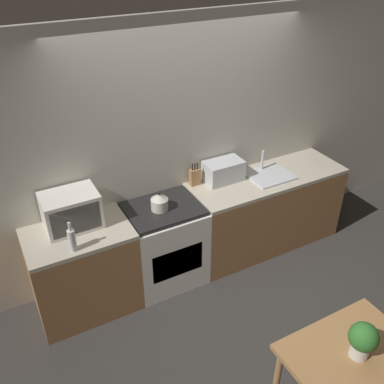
{
  "coord_description": "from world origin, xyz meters",
  "views": [
    {
      "loc": [
        -1.8,
        -2.27,
        3.22
      ],
      "look_at": [
        -0.15,
        0.77,
        1.05
      ],
      "focal_mm": 40.0,
      "sensor_mm": 36.0,
      "label": 1
    }
  ],
  "objects": [
    {
      "name": "wall_back",
      "position": [
        0.0,
        1.21,
        1.3
      ],
      "size": [
        10.0,
        0.06,
        2.6
      ],
      "color": "beige",
      "rests_on": "ground_plane"
    },
    {
      "name": "bottle",
      "position": [
        -1.35,
        0.65,
        1.01
      ],
      "size": [
        0.06,
        0.06,
        0.28
      ],
      "color": "silver",
      "rests_on": "counter_left_run"
    },
    {
      "name": "knife_block",
      "position": [
        0.06,
        1.1,
        0.99
      ],
      "size": [
        0.11,
        0.06,
        0.25
      ],
      "color": "#9E7042",
      "rests_on": "counter_right_run"
    },
    {
      "name": "sink_basin",
      "position": [
        0.85,
        0.88,
        0.92
      ],
      "size": [
        0.47,
        0.41,
        0.24
      ],
      "color": "silver",
      "rests_on": "counter_right_run"
    },
    {
      "name": "dining_table",
      "position": [
        0.06,
        -1.12,
        0.64
      ],
      "size": [
        0.91,
        0.6,
        0.76
      ],
      "color": "#9E7042",
      "rests_on": "ground_plane"
    },
    {
      "name": "ground_plane",
      "position": [
        0.0,
        0.0,
        0.0
      ],
      "size": [
        16.0,
        16.0,
        0.0
      ],
      "primitive_type": "plane",
      "color": "#33302D"
    },
    {
      "name": "toaster_oven",
      "position": [
        0.37,
        1.03,
        1.01
      ],
      "size": [
        0.41,
        0.25,
        0.22
      ],
      "color": "silver",
      "rests_on": "counter_right_run"
    },
    {
      "name": "kettle",
      "position": [
        -0.46,
        0.86,
        0.98
      ],
      "size": [
        0.17,
        0.17,
        0.19
      ],
      "color": "beige",
      "rests_on": "stove_range"
    },
    {
      "name": "microwave",
      "position": [
        -1.26,
        0.98,
        1.07
      ],
      "size": [
        0.49,
        0.35,
        0.34
      ],
      "color": "silver",
      "rests_on": "counter_left_run"
    },
    {
      "name": "stove_range",
      "position": [
        -0.42,
        0.87,
        0.45
      ],
      "size": [
        0.74,
        0.62,
        0.9
      ],
      "color": "silver",
      "rests_on": "ground_plane"
    },
    {
      "name": "counter_right_run",
      "position": [
        0.84,
        0.87,
        0.45
      ],
      "size": [
        1.78,
        0.62,
        0.9
      ],
      "color": "olive",
      "rests_on": "ground_plane"
    },
    {
      "name": "counter_left_run",
      "position": [
        -1.26,
        0.87,
        0.45
      ],
      "size": [
        0.94,
        0.62,
        0.9
      ],
      "color": "olive",
      "rests_on": "ground_plane"
    },
    {
      "name": "potted_plant",
      "position": [
        0.07,
        -1.17,
        0.92
      ],
      "size": [
        0.2,
        0.2,
        0.28
      ],
      "color": "beige",
      "rests_on": "dining_table"
    }
  ]
}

